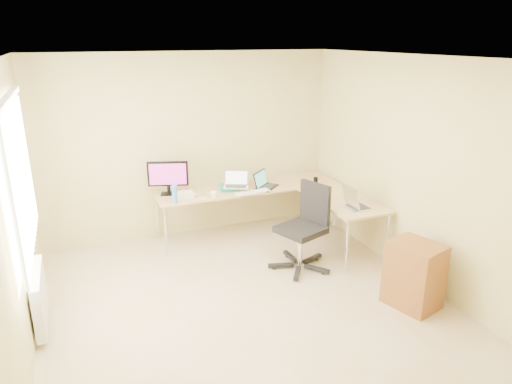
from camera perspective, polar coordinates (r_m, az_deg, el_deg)
name	(u,v)px	position (r m, az deg, el deg)	size (l,w,h in m)	color
floor	(247,306)	(5.21, -1.12, -13.81)	(4.50, 4.50, 0.00)	tan
ceiling	(245,58)	(4.40, -1.34, 16.10)	(4.50, 4.50, 0.00)	white
wall_back	(190,146)	(6.72, -8.08, 5.58)	(4.50, 4.50, 0.00)	#D8CB87
wall_front	(385,310)	(2.85, 15.55, -13.71)	(4.50, 4.50, 0.00)	#D8CB87
wall_left	(12,223)	(4.41, -27.69, -3.39)	(4.50, 4.50, 0.00)	#D8CB87
wall_right	(416,171)	(5.70, 18.94, 2.40)	(4.50, 4.50, 0.00)	#D8CB87
desk_main	(248,210)	(6.83, -0.99, -2.22)	(2.65, 0.70, 0.73)	tan
desk_return	(342,225)	(6.41, 10.45, -3.97)	(0.70, 1.30, 0.73)	tan
monitor	(168,178)	(6.42, -10.70, 1.71)	(0.55, 0.18, 0.47)	black
book_stack	(228,188)	(6.60, -3.50, 0.55)	(0.21, 0.29, 0.05)	#148A67
laptop_center	(236,180)	(6.49, -2.48, 1.52)	(0.34, 0.26, 0.22)	#B0B0C4
laptop_black	(266,180)	(6.62, 1.28, 1.51)	(0.38, 0.28, 0.24)	black
keyboard	(253,192)	(6.43, -0.40, -0.01)	(0.48, 0.13, 0.02)	white
mouse	(265,190)	(6.49, 1.07, 0.23)	(0.10, 0.06, 0.03)	white
mug	(214,195)	(6.25, -5.17, -0.33)	(0.09, 0.09, 0.09)	white
cd_stack	(201,195)	(6.34, -6.72, -0.40)	(0.11, 0.11, 0.03)	white
water_bottle	(175,194)	(6.10, -9.92, -0.23)	(0.07, 0.07, 0.25)	#3D7ED0
papers	(185,194)	(6.46, -8.65, -0.20)	(0.21, 0.31, 0.01)	silver
white_box	(185,195)	(6.31, -8.68, -0.33)	(0.21, 0.15, 0.08)	white
desk_fan	(167,182)	(6.56, -10.87, 1.23)	(0.22, 0.22, 0.28)	silver
black_cup	(316,181)	(6.82, 7.31, 1.33)	(0.07, 0.07, 0.11)	black
laptop_return	(359,199)	(5.97, 12.44, -0.79)	(0.30, 0.38, 0.25)	silver
office_chair	(301,231)	(5.79, 5.48, -4.80)	(0.65, 0.65, 1.08)	black
cabinet	(414,275)	(5.34, 18.76, -9.59)	(0.42, 0.52, 0.73)	brown
radiator	(40,297)	(5.16, -24.96, -11.58)	(0.09, 0.80, 0.55)	white
window	(17,181)	(4.71, -27.16, 1.22)	(0.10, 1.80, 1.40)	white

